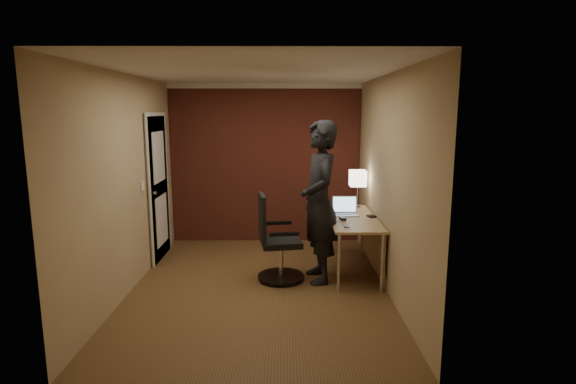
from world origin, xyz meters
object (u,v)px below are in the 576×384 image
Objects in this scene: desk at (358,227)px; mouse at (343,219)px; laptop at (345,209)px; office_chair at (275,243)px; wallet at (371,216)px; person at (319,202)px; phone at (346,226)px; desk_lamp at (358,179)px.

desk is 0.30m from mouse.
laptop is at bearing 132.38° from desk.
office_chair is (-0.85, -0.16, -0.28)m from mouse.
mouse is (-0.22, -0.15, 0.14)m from desk.
wallet is 1.30m from office_chair.
wallet is 0.06× the size of person.
office_chair reaches higher than laptop.
laptop is 2.89× the size of phone.
wallet is at bearing 8.05° from mouse.
mouse is at bearing -112.37° from desk_lamp.
mouse reaches higher than phone.
laptop is 3.32× the size of mouse.
person is at bearing -157.08° from wallet.
wallet is at bearing 13.88° from office_chair.
person is (-0.31, -0.15, 0.24)m from mouse.
laptop reaches higher than phone.
phone is (-0.07, -0.65, -0.06)m from laptop.
desk_lamp is 5.35× the size of mouse.
person is (-0.31, 0.19, 0.25)m from phone.
desk_lamp is 0.57m from laptop.
office_chair is at bearing -97.75° from person.
phone is 0.62m from wallet.
desk is 0.76× the size of person.
office_chair is at bearing -163.71° from desk.
laptop is (-0.22, -0.39, -0.35)m from desk_lamp.
phone is at bearing -105.56° from desk_lamp.
laptop is at bearing 131.89° from person.
office_chair is at bearing 162.92° from phone.
laptop reaches higher than mouse.
desk_lamp is at bearing 37.29° from office_chair.
mouse is 0.05× the size of person.
desk is at bearing -97.62° from desk_lamp.
phone is (-0.22, -0.49, 0.13)m from desk.
desk_lamp is at bearing 100.01° from wallet.
person is at bearing 1.12° from office_chair.
desk_lamp is 0.27× the size of person.
laptop is 0.32m from mouse.
desk_lamp is 4.86× the size of wallet.
office_chair reaches higher than phone.
person is at bearing -124.99° from desk_lamp.
phone is at bearing -128.72° from wallet.
desk_lamp is at bearing 69.50° from phone.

